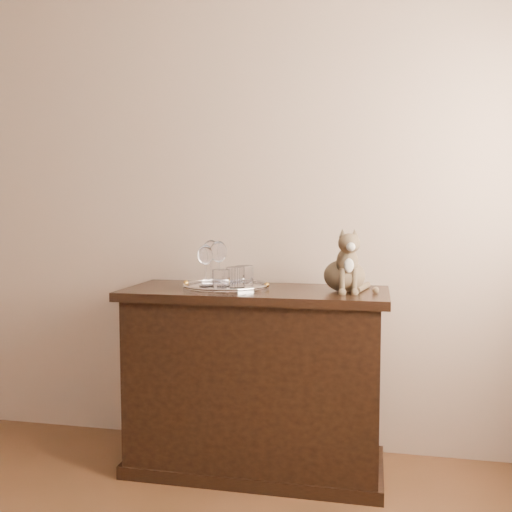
{
  "coord_description": "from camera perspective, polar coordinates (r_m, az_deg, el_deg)",
  "views": [
    {
      "loc": [
        1.14,
        -0.59,
        1.21
      ],
      "look_at": [
        0.6,
        1.95,
        1.0
      ],
      "focal_mm": 40.0,
      "sensor_mm": 36.0,
      "label": 1
    }
  ],
  "objects": [
    {
      "name": "wall_back",
      "position": [
        3.06,
        -9.99,
        7.14
      ],
      "size": [
        4.0,
        0.1,
        2.7
      ],
      "primitive_type": "cube",
      "color": "#C0A590",
      "rests_on": "ground"
    },
    {
      "name": "tumbler_b",
      "position": [
        2.53,
        -3.5,
        -2.38
      ],
      "size": [
        0.08,
        0.08,
        0.09
      ],
      "primitive_type": "cylinder",
      "color": "silver",
      "rests_on": "tray"
    },
    {
      "name": "wine_glass_a",
      "position": [
        2.75,
        -4.5,
        -0.57
      ],
      "size": [
        0.08,
        0.08,
        0.21
      ],
      "primitive_type": null,
      "color": "white",
      "rests_on": "tray"
    },
    {
      "name": "tray",
      "position": [
        2.67,
        -3.02,
        -3.08
      ],
      "size": [
        0.4,
        0.4,
        0.01
      ],
      "primitive_type": "cylinder",
      "color": "silver",
      "rests_on": "sideboard"
    },
    {
      "name": "wine_glass_c",
      "position": [
        2.64,
        -5.06,
        -0.97
      ],
      "size": [
        0.07,
        0.07,
        0.19
      ],
      "primitive_type": null,
      "color": "white",
      "rests_on": "tray"
    },
    {
      "name": "cat",
      "position": [
        2.56,
        8.83,
        -0.37
      ],
      "size": [
        0.33,
        0.32,
        0.28
      ],
      "primitive_type": null,
      "rotation": [
        0.0,
        0.0,
        0.23
      ],
      "color": "#4C3E2D",
      "rests_on": "sideboard"
    },
    {
      "name": "sideboard",
      "position": [
        2.7,
        -0.08,
        -12.29
      ],
      "size": [
        1.2,
        0.5,
        0.85
      ],
      "primitive_type": null,
      "color": "black",
      "rests_on": "ground"
    },
    {
      "name": "wine_glass_d",
      "position": [
        2.65,
        -3.76,
        -0.76
      ],
      "size": [
        0.08,
        0.08,
        0.21
      ],
      "primitive_type": null,
      "color": "white",
      "rests_on": "tray"
    },
    {
      "name": "tumbler_a",
      "position": [
        2.59,
        -2.07,
        -2.16
      ],
      "size": [
        0.08,
        0.08,
        0.09
      ],
      "primitive_type": "cylinder",
      "color": "white",
      "rests_on": "tray"
    },
    {
      "name": "tumbler_c",
      "position": [
        2.67,
        -1.16,
        -1.98
      ],
      "size": [
        0.08,
        0.08,
        0.09
      ],
      "primitive_type": "cylinder",
      "color": "silver",
      "rests_on": "tray"
    }
  ]
}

